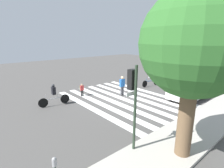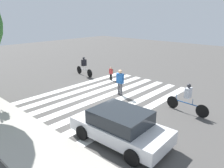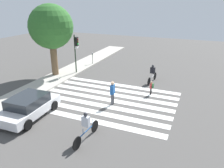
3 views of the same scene
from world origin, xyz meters
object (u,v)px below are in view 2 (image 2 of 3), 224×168
(pedestrian_adult_tall_backpack, at_px, (111,72))
(cyclist_near_curb, at_px, (84,66))
(pedestrian_child_with_backpack, at_px, (120,81))
(cyclist_mid_street, at_px, (188,97))
(car_parked_far_curb, at_px, (120,126))

(pedestrian_adult_tall_backpack, xyz_separation_m, cyclist_near_curb, (2.69, 0.55, 0.22))
(pedestrian_adult_tall_backpack, height_order, cyclist_near_curb, cyclist_near_curb)
(pedestrian_child_with_backpack, height_order, pedestrian_adult_tall_backpack, pedestrian_child_with_backpack)
(cyclist_near_curb, bearing_deg, cyclist_mid_street, 179.25)
(cyclist_near_curb, bearing_deg, pedestrian_child_with_backpack, 170.08)
(pedestrian_adult_tall_backpack, height_order, cyclist_mid_street, cyclist_mid_street)
(pedestrian_child_with_backpack, distance_m, cyclist_near_curb, 5.67)
(pedestrian_adult_tall_backpack, distance_m, cyclist_mid_street, 7.42)
(pedestrian_child_with_backpack, bearing_deg, cyclist_near_curb, 160.81)
(pedestrian_child_with_backpack, relative_size, cyclist_near_curb, 0.75)
(pedestrian_child_with_backpack, bearing_deg, pedestrian_adult_tall_backpack, 139.34)
(car_parked_far_curb, bearing_deg, pedestrian_adult_tall_backpack, -47.01)
(cyclist_near_curb, relative_size, cyclist_mid_street, 0.95)
(pedestrian_adult_tall_backpack, distance_m, car_parked_far_curb, 8.99)
(pedestrian_child_with_backpack, relative_size, pedestrian_adult_tall_backpack, 1.56)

